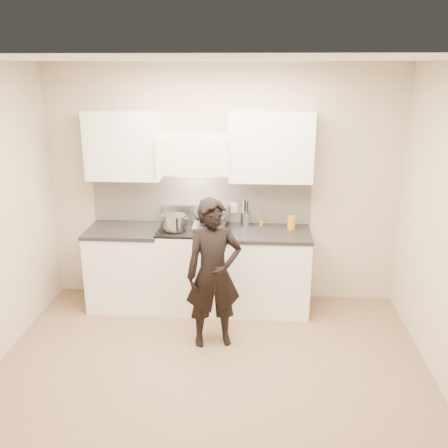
% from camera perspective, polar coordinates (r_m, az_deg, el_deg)
% --- Properties ---
extents(ground_plane, '(4.00, 4.00, 0.00)m').
position_cam_1_polar(ground_plane, '(4.63, -1.74, -17.31)').
color(ground_plane, '#886A50').
extents(room_shell, '(4.04, 3.54, 2.70)m').
position_cam_1_polar(room_shell, '(4.30, -2.22, 3.44)').
color(room_shell, beige).
rests_on(room_shell, ground).
extents(stove, '(0.76, 0.65, 0.96)m').
position_cam_1_polar(stove, '(5.68, -3.40, -4.94)').
color(stove, white).
rests_on(stove, ground).
extents(counter_right, '(0.92, 0.67, 0.92)m').
position_cam_1_polar(counter_right, '(5.65, 5.02, -5.28)').
color(counter_right, white).
rests_on(counter_right, ground).
extents(counter_left, '(0.82, 0.67, 0.92)m').
position_cam_1_polar(counter_left, '(5.83, -11.05, -4.78)').
color(counter_left, white).
rests_on(counter_left, ground).
extents(wok, '(0.38, 0.45, 0.30)m').
position_cam_1_polar(wok, '(5.56, -1.53, 0.99)').
color(wok, '#AAA8BA').
rests_on(wok, stove).
extents(stock_pot, '(0.34, 0.31, 0.16)m').
position_cam_1_polar(stock_pot, '(5.41, -5.65, 0.21)').
color(stock_pot, '#AAA8BA').
rests_on(stock_pot, stove).
extents(utensil_crock, '(0.11, 0.11, 0.29)m').
position_cam_1_polar(utensil_crock, '(5.65, 2.45, 0.72)').
color(utensil_crock, '#A8AAB9').
rests_on(utensil_crock, counter_right).
extents(spice_jar, '(0.04, 0.04, 0.08)m').
position_cam_1_polar(spice_jar, '(5.67, 4.29, 0.23)').
color(spice_jar, orange).
rests_on(spice_jar, counter_right).
extents(oil_glass, '(0.09, 0.09, 0.15)m').
position_cam_1_polar(oil_glass, '(5.56, 7.72, 0.15)').
color(oil_glass, '#BF8419').
rests_on(oil_glass, counter_right).
extents(person, '(0.61, 0.48, 1.49)m').
position_cam_1_polar(person, '(4.82, -1.20, -5.71)').
color(person, black).
rests_on(person, ground).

